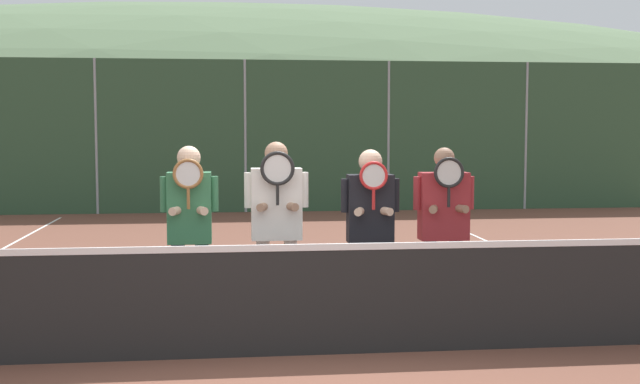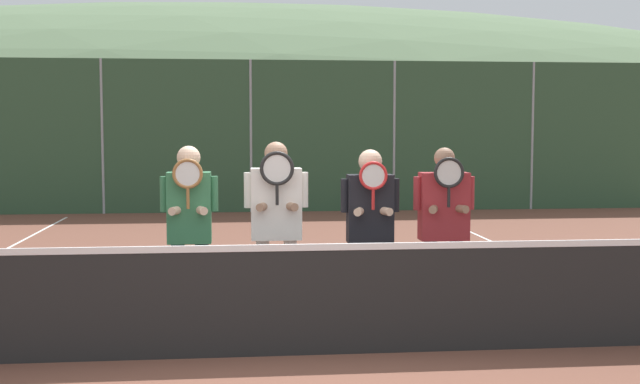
# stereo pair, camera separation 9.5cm
# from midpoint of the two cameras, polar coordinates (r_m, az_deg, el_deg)

# --- Properties ---
(ground_plane) EXTENTS (120.00, 120.00, 0.00)m
(ground_plane) POSITION_cam_midpoint_polar(r_m,az_deg,el_deg) (6.98, -2.88, -11.56)
(ground_plane) COLOR brown
(hill_distant) EXTENTS (103.20, 57.33, 20.07)m
(hill_distant) POSITION_cam_midpoint_polar(r_m,az_deg,el_deg) (58.89, -5.50, 2.72)
(hill_distant) COLOR #5B7551
(hill_distant) RESTS_ON ground_plane
(clubhouse_building) EXTENTS (14.79, 5.50, 3.52)m
(clubhouse_building) POSITION_cam_midpoint_polar(r_m,az_deg,el_deg) (26.39, -7.25, 4.24)
(clubhouse_building) COLOR tan
(clubhouse_building) RESTS_ON ground_plane
(fence_back) EXTENTS (20.01, 0.06, 3.48)m
(fence_back) POSITION_cam_midpoint_polar(r_m,az_deg,el_deg) (18.41, -4.79, 3.97)
(fence_back) COLOR gray
(fence_back) RESTS_ON ground_plane
(tennis_net) EXTENTS (10.75, 0.09, 1.06)m
(tennis_net) POSITION_cam_midpoint_polar(r_m,az_deg,el_deg) (6.86, -2.90, -7.59)
(tennis_net) COLOR gray
(tennis_net) RESTS_ON ground_plane
(court_line_right_sideline) EXTENTS (0.05, 16.00, 0.01)m
(court_line_right_sideline) POSITION_cam_midpoint_polar(r_m,az_deg,el_deg) (10.80, 18.06, -5.96)
(court_line_right_sideline) COLOR white
(court_line_right_sideline) RESTS_ON ground_plane
(player_leftmost) EXTENTS (0.55, 0.34, 1.77)m
(player_leftmost) POSITION_cam_midpoint_polar(r_m,az_deg,el_deg) (7.68, -8.92, -2.13)
(player_leftmost) COLOR #232838
(player_leftmost) RESTS_ON ground_plane
(player_center_left) EXTENTS (0.62, 0.34, 1.81)m
(player_center_left) POSITION_cam_midpoint_polar(r_m,az_deg,el_deg) (7.71, -2.77, -1.77)
(player_center_left) COLOR white
(player_center_left) RESTS_ON ground_plane
(player_center_right) EXTENTS (0.57, 0.34, 1.73)m
(player_center_right) POSITION_cam_midpoint_polar(r_m,az_deg,el_deg) (7.77, 3.93, -2.10)
(player_center_right) COLOR #232838
(player_center_right) RESTS_ON ground_plane
(player_rightmost) EXTENTS (0.61, 0.34, 1.75)m
(player_rightmost) POSITION_cam_midpoint_polar(r_m,az_deg,el_deg) (7.98, 9.14, -1.97)
(player_rightmost) COLOR #56565B
(player_rightmost) RESTS_ON ground_plane
(car_far_left) EXTENTS (4.71, 1.98, 1.82)m
(car_far_left) POSITION_cam_midpoint_polar(r_m,az_deg,el_deg) (21.36, -19.56, 1.62)
(car_far_left) COLOR silver
(car_far_left) RESTS_ON ground_plane
(car_left_of_center) EXTENTS (4.72, 1.99, 1.89)m
(car_left_of_center) POSITION_cam_midpoint_polar(r_m,az_deg,el_deg) (20.79, -4.58, 1.88)
(car_left_of_center) COLOR #285638
(car_left_of_center) RESTS_ON ground_plane
(car_center) EXTENTS (4.50, 1.97, 1.85)m
(car_center) POSITION_cam_midpoint_polar(r_m,az_deg,el_deg) (21.66, 9.91, 1.90)
(car_center) COLOR black
(car_center) RESTS_ON ground_plane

